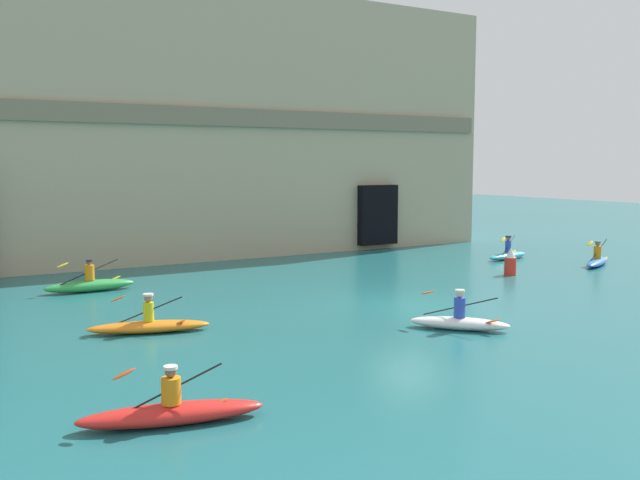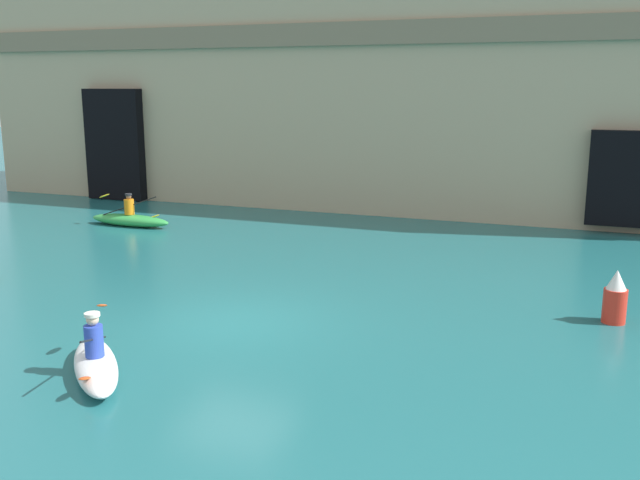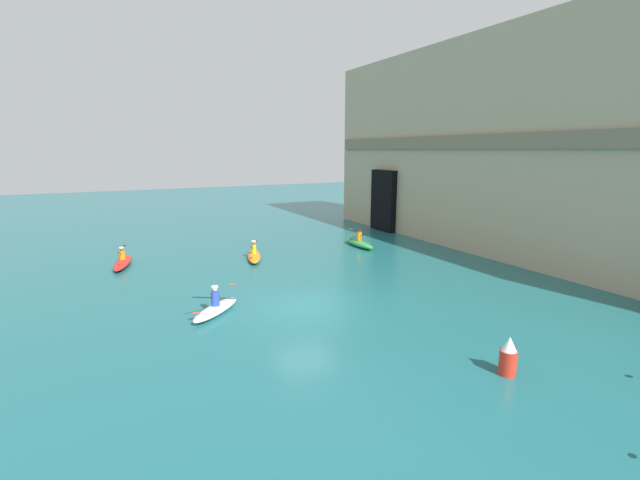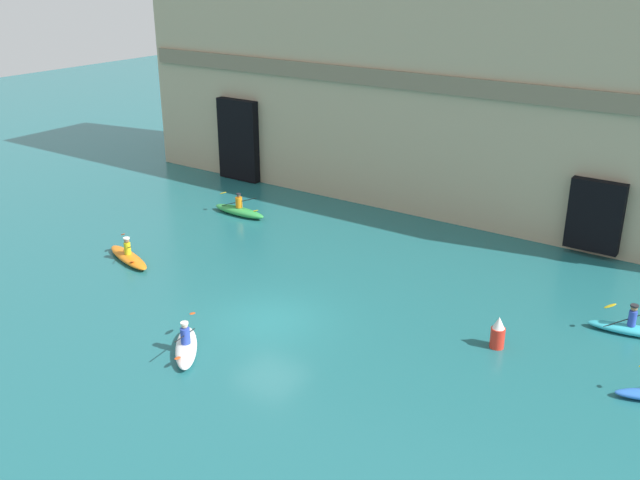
# 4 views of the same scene
# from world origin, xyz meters

# --- Properties ---
(ground_plane) EXTENTS (120.00, 120.00, 0.00)m
(ground_plane) POSITION_xyz_m (0.00, 0.00, 0.00)
(ground_plane) COLOR #1E6066
(cliff_bluff) EXTENTS (34.33, 7.85, 13.18)m
(cliff_bluff) POSITION_xyz_m (-2.08, 16.91, 6.57)
(cliff_bluff) COLOR tan
(cliff_bluff) RESTS_ON ground
(kayak_white) EXTENTS (2.43, 2.57, 1.15)m
(kayak_white) POSITION_xyz_m (-0.89, -3.42, 0.23)
(kayak_white) COLOR white
(kayak_white) RESTS_ON ground
(kayak_cyan) EXTENTS (2.97, 1.19, 1.17)m
(kayak_cyan) POSITION_xyz_m (11.22, 6.52, 0.23)
(kayak_cyan) COLOR #33B2C6
(kayak_cyan) RESTS_ON ground
(kayak_orange) EXTENTS (3.43, 1.71, 1.10)m
(kayak_orange) POSITION_xyz_m (-8.58, 0.77, 0.21)
(kayak_orange) COLOR orange
(kayak_orange) RESTS_ON ground
(kayak_green) EXTENTS (3.26, 0.78, 1.19)m
(kayak_green) POSITION_xyz_m (-8.47, 8.12, 0.26)
(kayak_green) COLOR green
(kayak_green) RESTS_ON ground
(marker_buoy) EXTENTS (0.50, 0.50, 1.17)m
(marker_buoy) POSITION_xyz_m (7.66, 2.92, 0.54)
(marker_buoy) COLOR red
(marker_buoy) RESTS_ON ground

